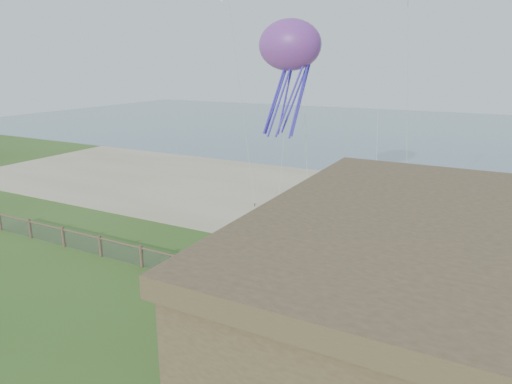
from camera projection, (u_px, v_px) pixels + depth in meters
ground at (157, 363)px, 16.60m from camera, size 160.00×160.00×0.00m
sand_beach at (343, 204)px, 35.29m from camera, size 72.00×20.00×0.02m
ocean at (427, 132)px, 72.67m from camera, size 160.00×68.00×0.02m
chainlink_fence at (239, 282)px, 21.55m from camera, size 36.20×0.20×1.25m
picnic_table at (274, 365)px, 15.81m from camera, size 2.05×1.59×0.83m
octopus_kite at (289, 78)px, 29.82m from camera, size 4.50×3.74×7.98m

